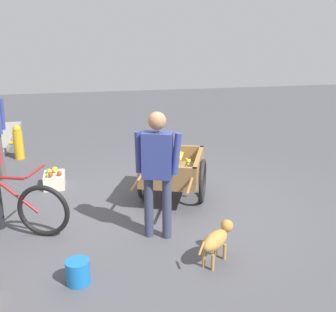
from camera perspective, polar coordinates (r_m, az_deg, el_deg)
ground_plane at (r=5.65m, az=-0.47°, el=-7.79°), size 24.00×24.00×0.00m
fruit_cart at (r=5.87m, az=0.58°, el=-2.17°), size 1.81×1.32×0.72m
vendor_person at (r=4.64m, az=-1.51°, el=-1.30°), size 0.31×0.51×1.54m
bicycle at (r=5.31m, az=-22.19°, el=-6.67°), size 0.70×1.57×0.85m
dog at (r=4.41m, az=6.92°, el=-11.60°), size 0.48×0.53×0.40m
fire_hydrant at (r=8.34m, az=-20.48°, el=1.85°), size 0.25×0.25×0.67m
plastic_bucket at (r=4.21m, az=-12.65°, el=-15.76°), size 0.24×0.24×0.25m
apple_crate at (r=6.70m, az=-15.83°, el=-3.19°), size 0.44×0.32×0.32m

